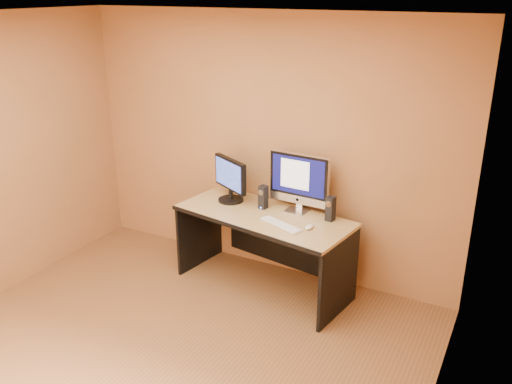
% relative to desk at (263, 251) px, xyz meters
% --- Properties ---
extents(floor, '(4.00, 4.00, 0.00)m').
position_rel_desk_xyz_m(floor, '(-0.21, -1.55, -0.39)').
color(floor, brown).
rests_on(floor, ground).
extents(walls, '(4.00, 4.00, 2.60)m').
position_rel_desk_xyz_m(walls, '(-0.21, -1.55, 0.91)').
color(walls, '#9F6740').
rests_on(walls, ground).
extents(ceiling, '(4.00, 4.00, 0.00)m').
position_rel_desk_xyz_m(ceiling, '(-0.21, -1.55, 2.21)').
color(ceiling, white).
rests_on(ceiling, walls).
extents(desk, '(1.78, 0.99, 0.78)m').
position_rel_desk_xyz_m(desk, '(0.00, 0.00, 0.00)').
color(desk, tan).
rests_on(desk, ground).
extents(imac, '(0.61, 0.25, 0.58)m').
position_rel_desk_xyz_m(imac, '(0.25, 0.21, 0.68)').
color(imac, silver).
rests_on(imac, desk).
extents(second_monitor, '(0.56, 0.46, 0.44)m').
position_rel_desk_xyz_m(second_monitor, '(-0.45, 0.15, 0.61)').
color(second_monitor, black).
rests_on(second_monitor, desk).
extents(speaker_left, '(0.08, 0.09, 0.23)m').
position_rel_desk_xyz_m(speaker_left, '(-0.07, 0.13, 0.50)').
color(speaker_left, black).
rests_on(speaker_left, desk).
extents(speaker_right, '(0.09, 0.09, 0.23)m').
position_rel_desk_xyz_m(speaker_right, '(0.60, 0.16, 0.50)').
color(speaker_right, black).
rests_on(speaker_right, desk).
extents(keyboard, '(0.47, 0.27, 0.02)m').
position_rel_desk_xyz_m(keyboard, '(0.25, -0.16, 0.40)').
color(keyboard, silver).
rests_on(keyboard, desk).
extents(mouse, '(0.08, 0.12, 0.04)m').
position_rel_desk_xyz_m(mouse, '(0.50, -0.10, 0.41)').
color(mouse, silver).
rests_on(mouse, desk).
extents(cable_a, '(0.01, 0.23, 0.01)m').
position_rel_desk_xyz_m(cable_a, '(0.30, 0.25, 0.39)').
color(cable_a, black).
rests_on(cable_a, desk).
extents(cable_b, '(0.09, 0.17, 0.01)m').
position_rel_desk_xyz_m(cable_b, '(0.25, 0.33, 0.39)').
color(cable_b, black).
rests_on(cable_b, desk).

